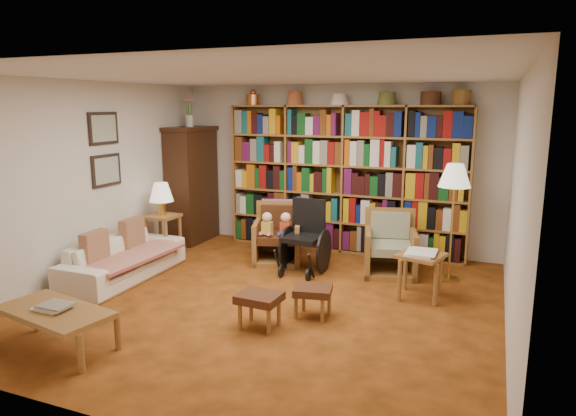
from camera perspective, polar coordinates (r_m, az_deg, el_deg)
The scene contains 23 objects.
floor at distance 5.96m, azimuth -2.16°, elevation -10.27°, with size 5.00×5.00×0.00m, color #984A17.
ceiling at distance 5.55m, azimuth -2.36°, elevation 14.50°, with size 5.00×5.00×0.00m, color silver.
wall_back at distance 7.94m, azimuth 5.21°, elevation 4.47°, with size 5.00×5.00×0.00m, color silver.
wall_front at distance 3.55m, azimuth -19.15°, elevation -4.73°, with size 5.00×5.00×0.00m, color silver.
wall_left at distance 7.02m, azimuth -21.23°, elevation 2.84°, with size 5.00×5.00×0.00m, color silver.
wall_right at distance 5.14m, azimuth 24.07°, elevation -0.24°, with size 5.00×5.00×0.00m, color silver.
bookshelf at distance 7.73m, azimuth 6.25°, elevation 3.67°, with size 3.60×0.30×2.42m.
curio_cabinet at distance 8.47m, azimuth -10.62°, elevation 2.73°, with size 0.50×0.95×2.40m.
framed_pictures at distance 7.18m, azimuth -19.68°, elevation 6.14°, with size 0.03×0.52×0.97m.
sofa at distance 6.94m, azimuth -17.80°, elevation -5.37°, with size 0.70×1.80×0.53m, color white.
sofa_throw at distance 6.90m, azimuth -17.49°, elevation -5.13°, with size 0.78×1.46×0.04m, color beige.
cushion_left at distance 7.23m, azimuth -16.92°, elevation -3.11°, with size 0.13×0.42×0.42m, color maroon.
cushion_right at distance 6.73m, azimuth -20.65°, elevation -4.44°, with size 0.13×0.40×0.40m, color maroon.
side_table_lamp at distance 7.71m, azimuth -13.74°, elevation -1.93°, with size 0.43×0.43×0.63m.
table_lamp at distance 7.62m, azimuth -13.91°, elevation 1.60°, with size 0.35×0.35×0.47m.
armchair_leather at distance 7.36m, azimuth -0.92°, elevation -3.20°, with size 0.87×0.88×0.84m.
armchair_sage at distance 6.97m, azimuth 11.42°, elevation -4.51°, with size 0.83×0.84×0.83m.
wheelchair at distance 6.88m, azimuth 1.92°, elevation -3.44°, with size 0.55×0.77×0.96m.
floor_lamp at distance 6.65m, azimuth 18.02°, elevation 2.94°, with size 0.40×0.40×1.49m.
side_table_papers at distance 6.11m, azimuth 14.53°, elevation -5.74°, with size 0.58×0.58×0.56m.
footstool_a at distance 5.20m, azimuth -3.19°, elevation -10.16°, with size 0.43×0.37×0.35m.
footstool_b at distance 5.45m, azimuth 2.78°, elevation -9.35°, with size 0.45×0.40×0.33m.
coffee_table at distance 5.15m, azimuth -24.50°, elevation -10.68°, with size 1.17×0.73×0.45m.
Camera 1 is at (2.28, -5.05, 2.19)m, focal length 32.00 mm.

